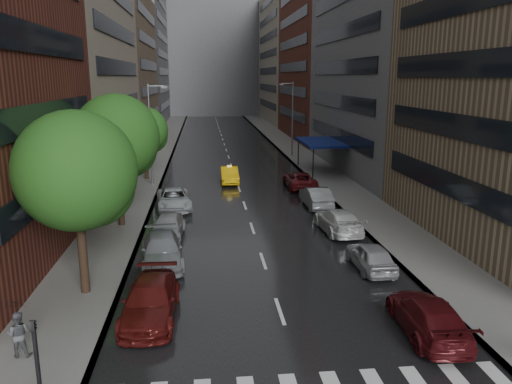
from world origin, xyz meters
TOP-DOWN VIEW (x-y plane):
  - ground at (0.00, 0.00)m, footprint 220.00×220.00m
  - road at (0.00, 50.00)m, footprint 14.00×140.00m
  - sidewalk_left at (-9.00, 50.00)m, footprint 4.00×140.00m
  - sidewalk_right at (9.00, 50.00)m, footprint 4.00×140.00m
  - buildings_left at (-15.00, 58.79)m, footprint 8.00×108.00m
  - buildings_right at (15.00, 56.70)m, footprint 8.05×109.10m
  - building_far at (0.00, 118.00)m, footprint 40.00×14.00m
  - tree_near at (-8.60, 6.58)m, footprint 5.29×5.29m
  - tree_mid at (-8.60, 17.27)m, footprint 5.49×5.49m
  - tree_far at (-8.60, 32.70)m, footprint 4.42×4.42m
  - taxi at (-0.72, 30.65)m, footprint 1.61×4.58m
  - parked_cars_left at (-5.40, 12.79)m, footprint 3.00×23.08m
  - parked_cars_right at (5.40, 15.47)m, footprint 2.48×31.38m
  - ped_black_umbrella at (-9.68, 1.29)m, footprint 0.96×0.98m
  - traffic_light at (-7.60, -2.97)m, footprint 0.18×0.15m
  - street_lamp_left at (-7.72, 30.00)m, footprint 1.74×0.22m
  - street_lamp_right at (7.72, 45.00)m, footprint 1.74×0.22m
  - awning at (8.98, 35.00)m, footprint 4.00×8.00m

SIDE VIEW (x-z plane):
  - ground at x=0.00m, z-range 0.00..0.00m
  - road at x=0.00m, z-range 0.00..0.01m
  - sidewalk_left at x=-9.00m, z-range 0.00..0.15m
  - sidewalk_right at x=9.00m, z-range 0.00..0.15m
  - parked_cars_left at x=-5.40m, z-range -0.02..1.50m
  - parked_cars_right at x=5.40m, z-range -0.04..1.54m
  - taxi at x=-0.72m, z-range 0.00..1.51m
  - ped_black_umbrella at x=-9.68m, z-range 0.34..2.43m
  - traffic_light at x=-7.60m, z-range 0.50..3.95m
  - awning at x=8.98m, z-range 1.57..4.70m
  - tree_far at x=-8.60m, z-range 1.29..8.33m
  - street_lamp_left at x=-7.72m, z-range 0.39..9.39m
  - street_lamp_right at x=7.72m, z-range 0.39..9.39m
  - tree_near at x=-8.60m, z-range 1.55..9.99m
  - tree_mid at x=-8.60m, z-range 1.61..10.36m
  - buildings_right at x=15.00m, z-range -2.97..33.03m
  - buildings_left at x=-15.00m, z-range -3.01..34.99m
  - building_far at x=0.00m, z-range 0.00..32.00m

